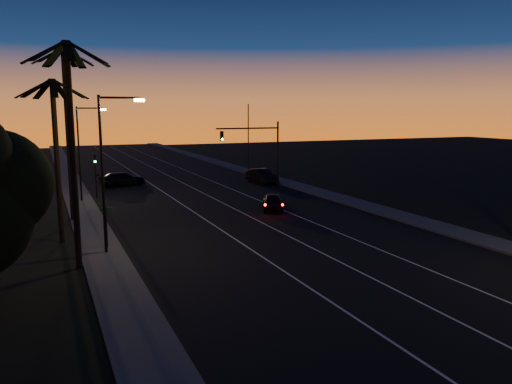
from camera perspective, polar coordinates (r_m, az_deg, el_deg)
name	(u,v)px	position (r m, az deg, el deg)	size (l,w,h in m)	color
road	(227,209)	(41.97, -3.31, -1.90)	(20.00, 170.00, 0.01)	black
sidewalk_left	(87,219)	(39.64, -18.72, -2.94)	(2.40, 170.00, 0.16)	#3D3C3A
sidewalk_right	(341,198)	(46.90, 9.66, -0.74)	(2.40, 170.00, 0.16)	#3D3C3A
lane_stripe_left	(193,211)	(41.06, -7.25, -2.19)	(0.12, 160.00, 0.01)	silver
lane_stripe_mid	(233,208)	(42.14, -2.67, -1.83)	(0.12, 160.00, 0.01)	silver
lane_stripe_right	(270,205)	(43.47, 1.65, -1.48)	(0.12, 160.00, 0.01)	silver
palm_near	(71,132)	(26.77, -20.35, 6.42)	(4.25, 4.16, 11.53)	black
palm_mid	(56,142)	(32.78, -21.90, 5.32)	(4.25, 4.16, 10.03)	black
palm_far	(67,118)	(38.76, -20.79, 7.91)	(4.25, 4.16, 12.53)	black
streetlight_left_near	(107,162)	(29.04, -16.63, 3.32)	(2.55, 0.26, 9.00)	black
streetlight_left_far	(82,146)	(46.93, -19.23, 5.01)	(2.55, 0.26, 8.50)	black
street_sign	(106,222)	(30.58, -16.72, -3.36)	(0.70, 0.06, 2.60)	black
signal_mast	(258,143)	(53.21, 0.20, 5.68)	(7.10, 0.41, 7.00)	black
signal_post	(95,167)	(49.19, -17.89, 2.72)	(0.28, 0.37, 4.20)	black
far_pole_left	(69,141)	(63.89, -20.63, 5.44)	(0.14, 0.14, 9.00)	black
far_pole_right	(248,139)	(65.77, -0.89, 6.12)	(0.14, 0.14, 9.00)	black
lead_car	(273,202)	(41.14, 1.91, -1.16)	(3.12, 4.64, 1.34)	black
right_car	(262,176)	(56.35, 0.66, 1.83)	(2.23, 5.06, 1.62)	black
cross_car	(123,179)	(56.20, -15.01, 1.43)	(5.59, 3.84, 1.50)	black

